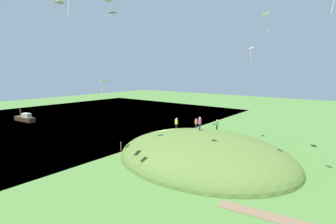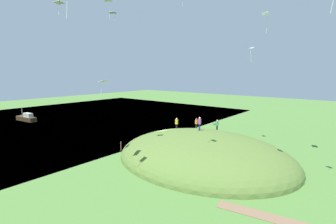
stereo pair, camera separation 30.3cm
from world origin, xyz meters
name	(u,v)px [view 2 (the right image)]	position (x,y,z in m)	size (l,w,h in m)	color
ground_plane	(167,146)	(0.00, 0.00, 0.00)	(160.00, 160.00, 0.00)	#466F31
lake_water	(59,121)	(-30.10, 0.00, -0.20)	(53.84, 80.00, 0.40)	#324969
grass_hill	(203,158)	(6.37, -1.01, 0.00)	(21.66, 17.60, 6.01)	#4E682D
boat_on_lake	(27,118)	(-34.55, -4.73, 0.64)	(5.88, 1.99, 2.63)	#3B2B19
person_watching_kites	(200,122)	(4.92, 0.45, 4.02)	(0.54, 0.54, 1.72)	navy
person_on_hilltop	(217,124)	(4.70, 5.56, 2.92)	(0.43, 0.43, 1.56)	black
person_walking_path	(177,122)	(-0.91, 3.39, 2.75)	(0.63, 0.63, 1.77)	black
person_near_shore	(196,122)	(1.79, 4.64, 2.92)	(0.44, 0.44, 1.59)	black
kite_6	(108,2)	(1.22, -10.14, 16.67)	(0.89, 0.80, 1.60)	white
kite_7	(251,50)	(8.21, 7.86, 13.19)	(0.78, 0.70, 2.02)	white
kite_8	(266,15)	(13.76, -4.13, 14.76)	(0.58, 0.78, 1.63)	silver
kite_9	(59,3)	(-1.98, -13.24, 16.45)	(1.01, 1.12, 1.14)	silver
kite_10	(113,13)	(-5.84, -4.00, 17.80)	(1.18, 1.03, 1.16)	white
kite_12	(104,82)	(1.80, -11.45, 9.31)	(0.73, 0.99, 1.60)	white
mooring_post	(121,146)	(-3.50, -5.28, 0.61)	(0.14, 0.14, 1.22)	brown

